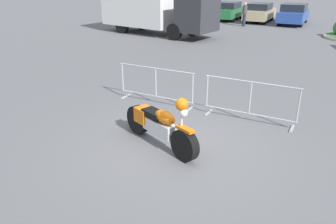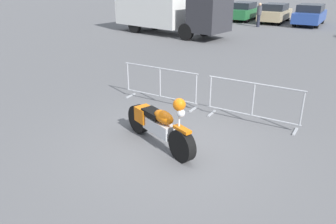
# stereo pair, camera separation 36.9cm
# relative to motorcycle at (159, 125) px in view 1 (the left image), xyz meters

# --- Properties ---
(ground_plane) EXTENTS (120.00, 120.00, 0.00)m
(ground_plane) POSITION_rel_motorcycle_xyz_m (0.35, 0.14, -0.50)
(ground_plane) COLOR #5B5B5E
(motorcycle) EXTENTS (2.22, 1.06, 1.32)m
(motorcycle) POSITION_rel_motorcycle_xyz_m (0.00, 0.00, 0.00)
(motorcycle) COLOR black
(motorcycle) RESTS_ON ground
(crowd_barrier_near) EXTENTS (2.43, 0.45, 1.07)m
(crowd_barrier_near) POSITION_rel_motorcycle_xyz_m (-1.38, 2.24, 0.06)
(crowd_barrier_near) COLOR #9EA0A5
(crowd_barrier_near) RESTS_ON ground
(crowd_barrier_far) EXTENTS (2.43, 0.45, 1.07)m
(crowd_barrier_far) POSITION_rel_motorcycle_xyz_m (1.38, 2.24, 0.06)
(crowd_barrier_far) COLOR #9EA0A5
(crowd_barrier_far) RESTS_ON ground
(box_truck) EXTENTS (7.96, 3.44, 2.98)m
(box_truck) POSITION_rel_motorcycle_xyz_m (-7.83, 12.93, 1.13)
(box_truck) COLOR silver
(box_truck) RESTS_ON ground
(parked_car_black) EXTENTS (1.78, 4.30, 1.46)m
(parked_car_black) POSITION_rel_motorcycle_xyz_m (-11.09, 21.90, 0.24)
(parked_car_black) COLOR black
(parked_car_black) RESTS_ON ground
(parked_car_red) EXTENTS (1.80, 4.36, 1.47)m
(parked_car_red) POSITION_rel_motorcycle_xyz_m (-8.45, 22.46, 0.25)
(parked_car_red) COLOR #B21E19
(parked_car_red) RESTS_ON ground
(parked_car_green) EXTENTS (1.79, 4.34, 1.47)m
(parked_car_green) POSITION_rel_motorcycle_xyz_m (-5.82, 22.21, 0.24)
(parked_car_green) COLOR #236B38
(parked_car_green) RESTS_ON ground
(parked_car_tan) EXTENTS (1.79, 4.33, 1.47)m
(parked_car_tan) POSITION_rel_motorcycle_xyz_m (-3.18, 22.16, 0.24)
(parked_car_tan) COLOR tan
(parked_car_tan) RESTS_ON ground
(parked_car_blue) EXTENTS (1.87, 4.52, 1.53)m
(parked_car_blue) POSITION_rel_motorcycle_xyz_m (-0.54, 21.97, 0.27)
(parked_car_blue) COLOR #284799
(parked_car_blue) RESTS_ON ground
(pedestrian) EXTENTS (0.48, 0.48, 1.69)m
(pedestrian) POSITION_rel_motorcycle_xyz_m (-3.56, 19.08, 0.42)
(pedestrian) COLOR #262838
(pedestrian) RESTS_ON ground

